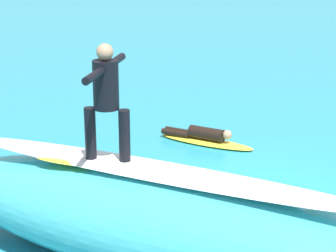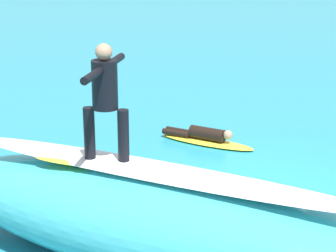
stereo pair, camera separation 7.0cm
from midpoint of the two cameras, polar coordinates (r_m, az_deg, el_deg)
name	(u,v)px [view 2 (the right image)]	position (r m, az deg, el deg)	size (l,w,h in m)	color
ground_plane	(261,198)	(11.76, 8.35, -6.31)	(120.00, 120.00, 0.00)	teal
wave_crest	(158,220)	(9.23, -0.71, -8.30)	(7.49, 2.11, 1.41)	teal
wave_foam_lip	(157,171)	(8.93, -0.72, -4.00)	(6.36, 0.74, 0.08)	white
surfboard_riding	(107,162)	(9.30, -5.17, -3.17)	(2.22, 0.54, 0.07)	yellow
surfer_riding	(105,94)	(8.99, -5.35, 2.86)	(0.66, 1.57, 1.68)	black
surfboard_paddling	(207,142)	(14.40, 3.61, -1.39)	(2.22, 0.53, 0.09)	yellow
surfer_paddling	(202,133)	(14.39, 3.17, -0.66)	(1.68, 0.39, 0.30)	black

